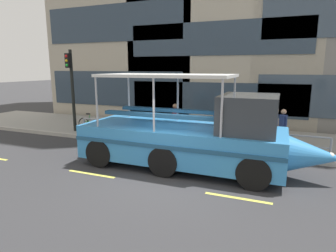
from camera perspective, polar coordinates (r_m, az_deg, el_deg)
name	(u,v)px	position (r m, az deg, el deg)	size (l,w,h in m)	color
ground_plane	(166,176)	(9.43, -0.33, -10.03)	(120.00, 120.00, 0.00)	#333335
sidewalk	(208,136)	(14.51, 8.06, -2.02)	(32.00, 4.80, 0.18)	#99968E
curb_edge	(194,149)	(12.18, 5.23, -4.59)	(32.00, 0.18, 0.18)	#B2ADA3
lane_centreline	(157,185)	(8.79, -2.20, -11.67)	(25.80, 0.12, 0.01)	#DBD64C
curb_guardrail	(188,132)	(12.46, 3.94, -1.14)	(11.12, 0.09, 0.82)	#9EA0A8
traffic_light_pole	(71,83)	(15.59, -18.78, 8.19)	(0.24, 0.46, 4.19)	black
leaned_bicycle	(92,125)	(15.41, -14.95, 0.27)	(1.74, 0.46, 0.96)	black
duck_tour_boat	(195,137)	(9.93, 5.42, -2.26)	(8.78, 2.61, 3.26)	#388CD1
pedestrian_near_bow	(283,124)	(13.04, 21.99, 0.41)	(0.32, 0.37, 1.59)	#1E2338
pedestrian_mid_left	(218,121)	(12.90, 9.91, 0.90)	(0.45, 0.22, 1.56)	#1E2338
pedestrian_mid_right	(175,117)	(13.59, 1.41, 1.76)	(0.22, 0.47, 1.62)	#47423D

